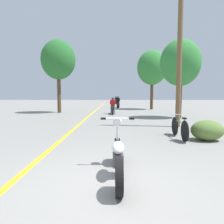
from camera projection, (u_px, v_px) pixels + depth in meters
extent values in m
plane|color=gray|center=(107.00, 186.00, 3.44)|extent=(120.00, 120.00, 0.00)
cube|color=yellow|center=(91.00, 115.00, 15.81)|extent=(0.14, 48.00, 0.01)
cylinder|color=brown|center=(180.00, 52.00, 9.56)|extent=(0.24, 0.24, 7.20)
cylinder|color=#513A23|center=(179.00, 97.00, 13.52)|extent=(0.32, 0.32, 2.86)
ellipsoid|color=#337F38|center=(180.00, 63.00, 13.33)|extent=(2.69, 2.42, 3.10)
cylinder|color=#513A23|center=(152.00, 93.00, 21.58)|extent=(0.32, 0.32, 3.48)
ellipsoid|color=#337F38|center=(152.00, 68.00, 21.35)|extent=(3.20, 2.88, 3.68)
cylinder|color=#513A23|center=(59.00, 92.00, 17.50)|extent=(0.32, 0.32, 3.67)
ellipsoid|color=#286B2D|center=(58.00, 60.00, 17.26)|extent=(2.96, 2.66, 3.40)
ellipsoid|color=#5B7A38|center=(207.00, 130.00, 6.85)|extent=(1.10, 0.88, 0.70)
cylinder|color=black|center=(117.00, 151.00, 4.55)|extent=(0.12, 0.58, 0.58)
cylinder|color=black|center=(119.00, 177.00, 3.08)|extent=(0.12, 0.58, 0.58)
ellipsoid|color=silver|center=(118.00, 147.00, 3.79)|extent=(0.24, 0.65, 0.18)
cube|color=#4C4C51|center=(118.00, 159.00, 3.81)|extent=(0.20, 0.36, 0.24)
cylinder|color=silver|center=(117.00, 135.00, 4.42)|extent=(0.06, 0.23, 0.78)
cylinder|color=silver|center=(117.00, 119.00, 4.30)|extent=(0.62, 0.04, 0.04)
cylinder|color=black|center=(103.00, 119.00, 4.30)|extent=(0.11, 0.05, 0.05)
cylinder|color=black|center=(132.00, 119.00, 4.30)|extent=(0.11, 0.05, 0.05)
sphere|color=silver|center=(117.00, 122.00, 4.40)|extent=(0.20, 0.20, 0.20)
cylinder|color=black|center=(113.00, 110.00, 17.16)|extent=(0.12, 0.62, 0.62)
cylinder|color=black|center=(113.00, 111.00, 15.71)|extent=(0.12, 0.62, 0.62)
cube|color=#0C4723|center=(113.00, 108.00, 16.42)|extent=(0.20, 0.93, 0.28)
cylinder|color=silver|center=(113.00, 102.00, 17.01)|extent=(0.50, 0.03, 0.03)
cylinder|color=slate|center=(111.00, 110.00, 16.39)|extent=(0.11, 0.11, 0.63)
cylinder|color=slate|center=(114.00, 110.00, 16.38)|extent=(0.11, 0.11, 0.63)
cube|color=red|center=(113.00, 103.00, 16.36)|extent=(0.34, 0.27, 0.57)
cylinder|color=red|center=(110.00, 102.00, 16.52)|extent=(0.08, 0.45, 0.35)
cylinder|color=red|center=(115.00, 102.00, 16.52)|extent=(0.08, 0.45, 0.35)
sphere|color=#2D333D|center=(113.00, 98.00, 16.37)|extent=(0.20, 0.20, 0.20)
cylinder|color=black|center=(118.00, 105.00, 24.78)|extent=(0.12, 0.67, 0.67)
cylinder|color=black|center=(118.00, 105.00, 23.41)|extent=(0.12, 0.67, 0.67)
cube|color=black|center=(118.00, 104.00, 24.08)|extent=(0.20, 0.88, 0.28)
cylinder|color=silver|center=(118.00, 99.00, 24.62)|extent=(0.50, 0.03, 0.03)
cylinder|color=#282D3D|center=(117.00, 105.00, 24.05)|extent=(0.11, 0.11, 0.66)
cylinder|color=#282D3D|center=(119.00, 105.00, 24.04)|extent=(0.11, 0.11, 0.66)
cube|color=black|center=(118.00, 100.00, 24.02)|extent=(0.34, 0.27, 0.57)
cylinder|color=black|center=(116.00, 100.00, 24.18)|extent=(0.08, 0.45, 0.35)
cylinder|color=black|center=(120.00, 100.00, 24.18)|extent=(0.08, 0.45, 0.35)
sphere|color=black|center=(118.00, 97.00, 24.03)|extent=(0.21, 0.21, 0.21)
cylinder|color=black|center=(116.00, 102.00, 35.40)|extent=(0.12, 0.63, 0.63)
cylinder|color=black|center=(116.00, 102.00, 33.91)|extent=(0.12, 0.63, 0.63)
cube|color=black|center=(116.00, 101.00, 34.64)|extent=(0.20, 0.96, 0.28)
cylinder|color=silver|center=(116.00, 98.00, 35.24)|extent=(0.50, 0.03, 0.03)
cylinder|color=slate|center=(115.00, 102.00, 34.60)|extent=(0.11, 0.11, 0.63)
cylinder|color=slate|center=(117.00, 102.00, 34.60)|extent=(0.11, 0.11, 0.63)
cube|color=black|center=(116.00, 99.00, 34.58)|extent=(0.34, 0.27, 0.51)
cylinder|color=black|center=(115.00, 99.00, 34.74)|extent=(0.08, 0.41, 0.32)
cylinder|color=black|center=(117.00, 99.00, 34.74)|extent=(0.08, 0.41, 0.32)
sphere|color=black|center=(116.00, 97.00, 34.59)|extent=(0.23, 0.23, 0.23)
cylinder|color=black|center=(175.00, 126.00, 7.73)|extent=(0.04, 0.71, 0.71)
cylinder|color=black|center=(185.00, 131.00, 6.64)|extent=(0.04, 0.71, 0.71)
cylinder|color=#2D8C38|center=(180.00, 122.00, 7.16)|extent=(0.04, 0.87, 0.04)
cylinder|color=#2D8C38|center=(184.00, 125.00, 6.70)|extent=(0.03, 0.03, 0.42)
cube|color=black|center=(184.00, 118.00, 6.68)|extent=(0.10, 0.20, 0.05)
cylinder|color=#2D8C38|center=(175.00, 120.00, 7.66)|extent=(0.03, 0.03, 0.46)
cylinder|color=silver|center=(175.00, 114.00, 7.64)|extent=(0.44, 0.03, 0.03)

